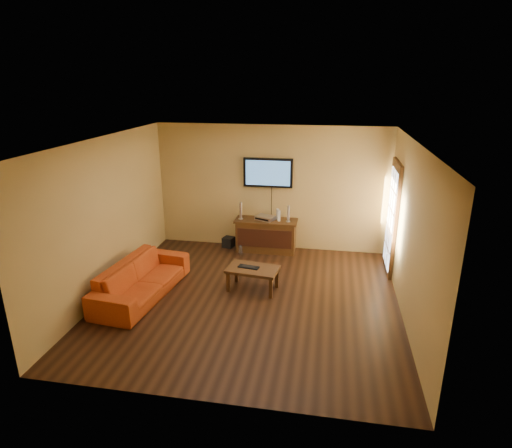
% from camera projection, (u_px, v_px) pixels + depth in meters
% --- Properties ---
extents(ground_plane, '(5.00, 5.00, 0.00)m').
position_uv_depth(ground_plane, '(250.00, 299.00, 7.34)').
color(ground_plane, black).
rests_on(ground_plane, ground).
extents(room_walls, '(5.00, 5.00, 5.00)m').
position_uv_depth(room_walls, '(256.00, 195.00, 7.38)').
color(room_walls, tan).
rests_on(room_walls, ground).
extents(french_door, '(0.07, 1.02, 2.22)m').
position_uv_depth(french_door, '(392.00, 219.00, 8.19)').
color(french_door, '#3D220E').
rests_on(french_door, ground).
extents(media_console, '(1.34, 0.51, 0.71)m').
position_uv_depth(media_console, '(266.00, 235.00, 9.33)').
color(media_console, '#3D220E').
rests_on(media_console, ground).
extents(television, '(1.06, 0.08, 0.62)m').
position_uv_depth(television, '(268.00, 173.00, 9.09)').
color(television, black).
rests_on(television, ground).
extents(coffee_table, '(0.96, 0.65, 0.42)m').
position_uv_depth(coffee_table, '(253.00, 271.00, 7.58)').
color(coffee_table, '#3D220E').
rests_on(coffee_table, ground).
extents(sofa, '(0.85, 2.17, 0.83)m').
position_uv_depth(sofa, '(141.00, 273.00, 7.37)').
color(sofa, '#BC4214').
rests_on(sofa, ground).
extents(speaker_left, '(0.10, 0.10, 0.38)m').
position_uv_depth(speaker_left, '(241.00, 211.00, 9.22)').
color(speaker_left, silver).
rests_on(speaker_left, media_console).
extents(speaker_right, '(0.10, 0.10, 0.36)m').
position_uv_depth(speaker_right, '(288.00, 214.00, 9.05)').
color(speaker_right, silver).
rests_on(speaker_right, media_console).
extents(av_receiver, '(0.46, 0.41, 0.09)m').
position_uv_depth(av_receiver, '(265.00, 218.00, 9.21)').
color(av_receiver, silver).
rests_on(av_receiver, media_console).
extents(game_console, '(0.11, 0.18, 0.24)m').
position_uv_depth(game_console, '(278.00, 215.00, 9.16)').
color(game_console, white).
rests_on(game_console, media_console).
extents(subwoofer, '(0.28, 0.28, 0.23)m').
position_uv_depth(subwoofer, '(229.00, 242.00, 9.61)').
color(subwoofer, black).
rests_on(subwoofer, ground).
extents(bottle, '(0.08, 0.08, 0.23)m').
position_uv_depth(bottle, '(240.00, 250.00, 9.17)').
color(bottle, white).
rests_on(bottle, ground).
extents(keyboard, '(0.39, 0.20, 0.02)m').
position_uv_depth(keyboard, '(249.00, 267.00, 7.59)').
color(keyboard, black).
rests_on(keyboard, coffee_table).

